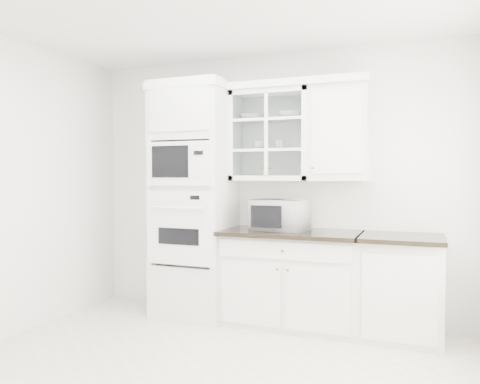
% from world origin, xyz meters
% --- Properties ---
extents(ground, '(4.00, 3.50, 0.01)m').
position_xyz_m(ground, '(0.00, 0.00, 0.01)').
color(ground, beige).
rests_on(ground, ground).
extents(room_shell, '(4.00, 3.50, 2.70)m').
position_xyz_m(room_shell, '(0.00, 0.43, 1.78)').
color(room_shell, white).
rests_on(room_shell, ground).
extents(oven_column, '(0.76, 0.68, 2.40)m').
position_xyz_m(oven_column, '(-0.75, 1.42, 1.20)').
color(oven_column, silver).
rests_on(oven_column, ground).
extents(base_cabinet_run, '(1.32, 0.67, 0.92)m').
position_xyz_m(base_cabinet_run, '(0.28, 1.45, 0.46)').
color(base_cabinet_run, silver).
rests_on(base_cabinet_run, ground).
extents(extra_base_cabinet, '(0.72, 0.67, 0.92)m').
position_xyz_m(extra_base_cabinet, '(1.28, 1.45, 0.46)').
color(extra_base_cabinet, silver).
rests_on(extra_base_cabinet, ground).
extents(upper_cabinet_glass, '(0.80, 0.33, 0.90)m').
position_xyz_m(upper_cabinet_glass, '(0.03, 1.58, 1.85)').
color(upper_cabinet_glass, silver).
rests_on(upper_cabinet_glass, room_shell).
extents(upper_cabinet_solid, '(0.55, 0.33, 0.90)m').
position_xyz_m(upper_cabinet_solid, '(0.71, 1.58, 1.85)').
color(upper_cabinet_solid, silver).
rests_on(upper_cabinet_solid, room_shell).
extents(crown_molding, '(2.14, 0.38, 0.07)m').
position_xyz_m(crown_molding, '(-0.07, 1.56, 2.33)').
color(crown_molding, white).
rests_on(crown_molding, room_shell).
extents(countertop_microwave, '(0.57, 0.50, 0.30)m').
position_xyz_m(countertop_microwave, '(0.17, 1.45, 1.07)').
color(countertop_microwave, white).
rests_on(countertop_microwave, base_cabinet_run).
extents(bowl_a, '(0.24, 0.24, 0.06)m').
position_xyz_m(bowl_a, '(-0.16, 1.57, 2.04)').
color(bowl_a, white).
rests_on(bowl_a, upper_cabinet_glass).
extents(bowl_b, '(0.24, 0.24, 0.07)m').
position_xyz_m(bowl_b, '(0.23, 1.58, 2.04)').
color(bowl_b, white).
rests_on(bowl_b, upper_cabinet_glass).
extents(cup_a, '(0.12, 0.12, 0.09)m').
position_xyz_m(cup_a, '(-0.10, 1.58, 1.75)').
color(cup_a, white).
rests_on(cup_a, upper_cabinet_glass).
extents(cup_b, '(0.11, 0.11, 0.10)m').
position_xyz_m(cup_b, '(0.12, 1.57, 1.76)').
color(cup_b, white).
rests_on(cup_b, upper_cabinet_glass).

